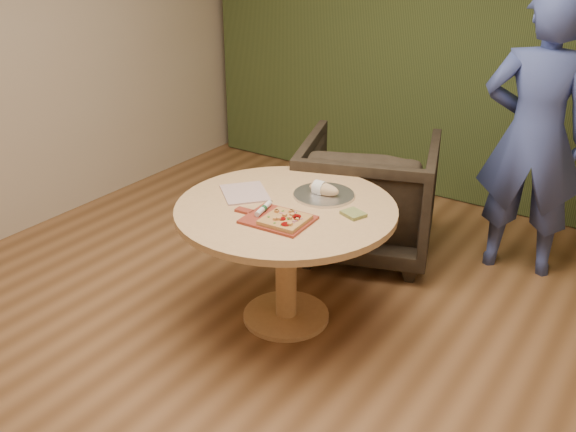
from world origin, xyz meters
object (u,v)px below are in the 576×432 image
(pedestal_table, at_px, (286,228))
(bread_roll, at_px, (323,189))
(cutlery_roll, at_px, (264,208))
(armchair, at_px, (368,190))
(person_standing, at_px, (535,137))
(serving_tray, at_px, (324,195))
(pizza_paddle, at_px, (277,219))
(flatbread_pizza, at_px, (285,220))

(pedestal_table, distance_m, bread_roll, 0.32)
(cutlery_roll, relative_size, armchair, 0.21)
(person_standing, bearing_deg, bread_roll, 40.82)
(serving_tray, height_order, person_standing, person_standing)
(armchair, distance_m, person_standing, 1.15)
(cutlery_roll, height_order, bread_roll, bread_roll)
(cutlery_roll, relative_size, person_standing, 0.11)
(pizza_paddle, distance_m, bread_roll, 0.43)
(cutlery_roll, bearing_deg, person_standing, 45.96)
(cutlery_roll, xyz_separation_m, serving_tray, (0.15, 0.39, -0.02))
(flatbread_pizza, relative_size, cutlery_roll, 1.16)
(flatbread_pizza, bearing_deg, armchair, 96.53)
(flatbread_pizza, bearing_deg, bread_roll, 94.37)
(flatbread_pizza, distance_m, armchair, 1.30)
(pedestal_table, xyz_separation_m, cutlery_roll, (-0.05, -0.15, 0.17))
(pizza_paddle, height_order, serving_tray, serving_tray)
(bread_roll, bearing_deg, pizza_paddle, -94.22)
(bread_roll, xyz_separation_m, armchair, (-0.11, 0.82, -0.32))
(armchair, bearing_deg, flatbread_pizza, 77.28)
(serving_tray, bearing_deg, person_standing, 54.34)
(person_standing, bearing_deg, serving_tray, 41.10)
(armchair, bearing_deg, bread_roll, 78.43)
(pizza_paddle, xyz_separation_m, bread_roll, (0.03, 0.42, 0.04))
(pizza_paddle, relative_size, cutlery_roll, 2.28)
(flatbread_pizza, relative_size, person_standing, 0.12)
(bread_roll, relative_size, person_standing, 0.10)
(serving_tray, relative_size, bread_roll, 1.84)
(cutlery_roll, xyz_separation_m, person_standing, (1.01, 1.58, 0.16))
(cutlery_roll, bearing_deg, pizza_paddle, -28.51)
(serving_tray, height_order, armchair, armchair)
(cutlery_roll, height_order, person_standing, person_standing)
(pizza_paddle, height_order, cutlery_roll, cutlery_roll)
(cutlery_roll, xyz_separation_m, bread_roll, (0.14, 0.39, 0.01))
(armchair, bearing_deg, cutlery_roll, 69.29)
(bread_roll, bearing_deg, armchair, 97.68)
(flatbread_pizza, distance_m, serving_tray, 0.44)
(cutlery_roll, bearing_deg, pedestal_table, 61.46)
(flatbread_pizza, distance_m, cutlery_roll, 0.18)
(person_standing, bearing_deg, pizza_paddle, 47.77)
(pizza_paddle, relative_size, bread_roll, 2.34)
(pizza_paddle, distance_m, serving_tray, 0.43)
(pedestal_table, bearing_deg, bread_roll, 68.23)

